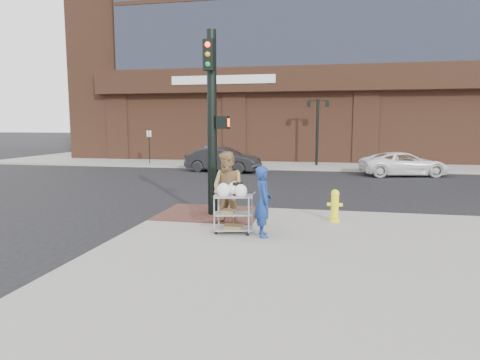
% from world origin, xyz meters
% --- Properties ---
extents(ground, '(220.00, 220.00, 0.00)m').
position_xyz_m(ground, '(0.00, 0.00, 0.00)').
color(ground, black).
rests_on(ground, ground).
extents(sidewalk_far, '(65.00, 36.00, 0.15)m').
position_xyz_m(sidewalk_far, '(12.50, 32.00, 0.07)').
color(sidewalk_far, gray).
rests_on(sidewalk_far, ground).
extents(brick_curb_ramp, '(2.80, 2.40, 0.01)m').
position_xyz_m(brick_curb_ramp, '(-0.60, 0.90, 0.16)').
color(brick_curb_ramp, '#522F26').
rests_on(brick_curb_ramp, sidewalk_near).
extents(lamp_post, '(1.32, 0.22, 4.00)m').
position_xyz_m(lamp_post, '(2.00, 16.00, 2.62)').
color(lamp_post, black).
rests_on(lamp_post, sidewalk_far).
extents(parking_sign, '(0.05, 0.05, 2.20)m').
position_xyz_m(parking_sign, '(-8.50, 15.00, 1.25)').
color(parking_sign, black).
rests_on(parking_sign, sidewalk_far).
extents(traffic_signal_pole, '(0.61, 0.51, 5.00)m').
position_xyz_m(traffic_signal_pole, '(-0.48, 0.77, 2.83)').
color(traffic_signal_pole, black).
rests_on(traffic_signal_pole, sidewalk_near).
extents(woman_blue, '(0.54, 0.67, 1.59)m').
position_xyz_m(woman_blue, '(1.23, -1.27, 0.95)').
color(woman_blue, navy).
rests_on(woman_blue, sidewalk_near).
extents(pedestrian_tan, '(1.09, 0.99, 1.85)m').
position_xyz_m(pedestrian_tan, '(0.22, -0.38, 1.07)').
color(pedestrian_tan, olive).
rests_on(pedestrian_tan, sidewalk_near).
extents(sedan_dark, '(4.34, 2.08, 1.37)m').
position_xyz_m(sedan_dark, '(-3.07, 12.54, 0.69)').
color(sedan_dark, black).
rests_on(sedan_dark, ground).
extents(minivan_white, '(4.73, 2.93, 1.22)m').
position_xyz_m(minivan_white, '(6.51, 12.63, 0.61)').
color(minivan_white, white).
rests_on(minivan_white, ground).
extents(utility_cart, '(0.95, 0.67, 1.19)m').
position_xyz_m(utility_cart, '(0.51, -1.12, 0.69)').
color(utility_cart, gray).
rests_on(utility_cart, sidewalk_near).
extents(fire_hydrant, '(0.40, 0.28, 0.84)m').
position_xyz_m(fire_hydrant, '(2.83, 0.56, 0.58)').
color(fire_hydrant, '#FFFA15').
rests_on(fire_hydrant, sidewalk_near).
extents(newsbox_yellow, '(0.46, 0.44, 0.89)m').
position_xyz_m(newsbox_yellow, '(-4.69, 14.70, 0.60)').
color(newsbox_yellow, gold).
rests_on(newsbox_yellow, sidewalk_far).
extents(newsbox_blue, '(0.52, 0.47, 1.15)m').
position_xyz_m(newsbox_blue, '(-4.50, 14.92, 0.72)').
color(newsbox_blue, '#1934A4').
rests_on(newsbox_blue, sidewalk_far).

